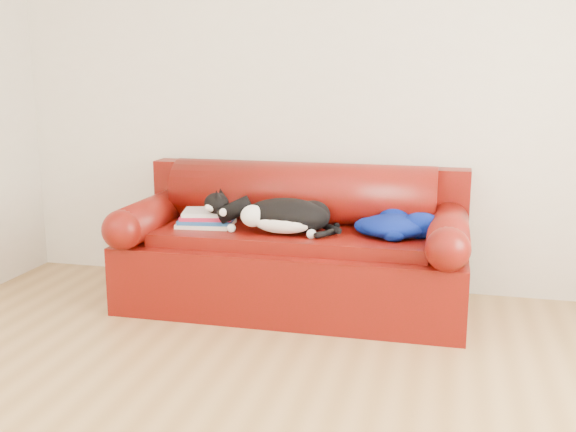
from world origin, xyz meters
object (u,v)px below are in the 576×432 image
object	(u,v)px
sofa_base	(293,269)
cat	(285,217)
book_stack	(207,218)
blanket	(396,225)

from	to	relation	value
sofa_base	cat	bearing A→B (deg)	-98.15
book_stack	blanket	size ratio (longest dim) A/B	0.60
blanket	sofa_base	bearing A→B (deg)	177.38
sofa_base	blanket	world-z (taller)	blanket
cat	sofa_base	bearing A→B (deg)	68.89
cat	blanket	size ratio (longest dim) A/B	1.27
book_stack	cat	size ratio (longest dim) A/B	0.47
sofa_base	blanket	bearing A→B (deg)	-2.62
blanket	cat	bearing A→B (deg)	-170.73
sofa_base	blanket	distance (m)	0.71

